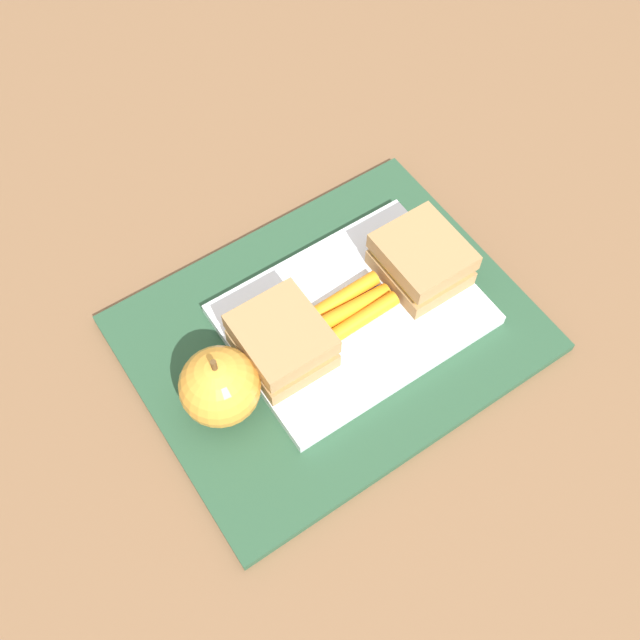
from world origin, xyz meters
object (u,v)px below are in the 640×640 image
(sandwich_half_right, at_px, (282,341))
(carrot_sticks_bundle, at_px, (354,307))
(sandwich_half_left, at_px, (422,260))
(apple, at_px, (220,387))
(food_tray, at_px, (353,315))

(sandwich_half_right, relative_size, carrot_sticks_bundle, 1.02)
(sandwich_half_left, relative_size, apple, 0.98)
(sandwich_half_left, xyz_separation_m, sandwich_half_right, (0.16, 0.00, 0.00))
(sandwich_half_right, height_order, carrot_sticks_bundle, sandwich_half_right)
(food_tray, xyz_separation_m, apple, (0.15, 0.01, 0.03))
(food_tray, height_order, carrot_sticks_bundle, carrot_sticks_bundle)
(sandwich_half_left, xyz_separation_m, apple, (0.22, 0.01, 0.00))
(food_tray, height_order, sandwich_half_left, sandwich_half_left)
(carrot_sticks_bundle, distance_m, apple, 0.15)
(sandwich_half_left, bearing_deg, sandwich_half_right, 0.00)
(sandwich_half_right, relative_size, apple, 0.98)
(sandwich_half_left, bearing_deg, food_tray, 0.00)
(apple, bearing_deg, carrot_sticks_bundle, -176.69)
(sandwich_half_left, distance_m, apple, 0.22)
(sandwich_half_left, height_order, carrot_sticks_bundle, sandwich_half_left)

